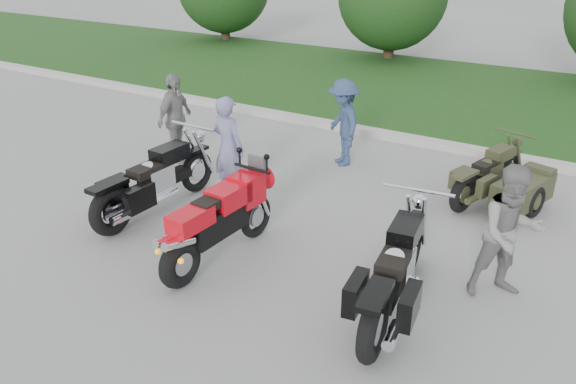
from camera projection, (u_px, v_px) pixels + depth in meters
The scene contains 11 objects.
ground at pixel (209, 264), 7.51m from camera, with size 80.00×80.00×0.00m, color #9C9C97.
curb at pixel (384, 135), 12.12m from camera, with size 60.00×0.30×0.15m, color #B6B4AB.
grass_strip at pixel (443, 93), 15.34m from camera, with size 60.00×8.00×0.14m, color #2A521C.
sportbike_red at pixel (217, 220), 7.35m from camera, with size 0.42×2.20×1.04m.
cruiser_left at pixel (152, 184), 8.68m from camera, with size 0.44×2.58×0.99m.
cruiser_right at pixel (394, 277), 6.33m from camera, with size 0.63×2.57×0.99m.
cruiser_sidecar at pixel (507, 185), 8.94m from camera, with size 1.37×2.08×0.82m.
person_stripe at pixel (228, 148), 9.13m from camera, with size 0.63×0.41×1.72m, color #797AA5.
person_grey at pixel (510, 233), 6.57m from camera, with size 0.82×0.64×1.68m, color gray.
person_denim at pixel (343, 123), 10.46m from camera, with size 1.06×0.61×1.64m, color navy.
person_back at pixel (175, 118), 10.62m from camera, with size 0.99×0.41×1.69m, color gray.
Camera 1 is at (4.25, -4.91, 4.03)m, focal length 35.00 mm.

